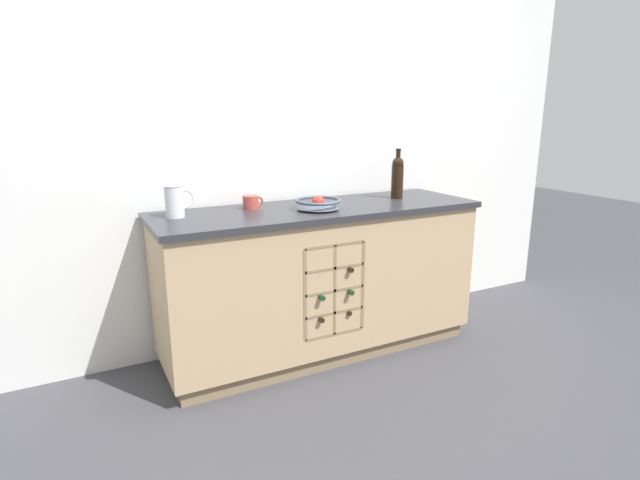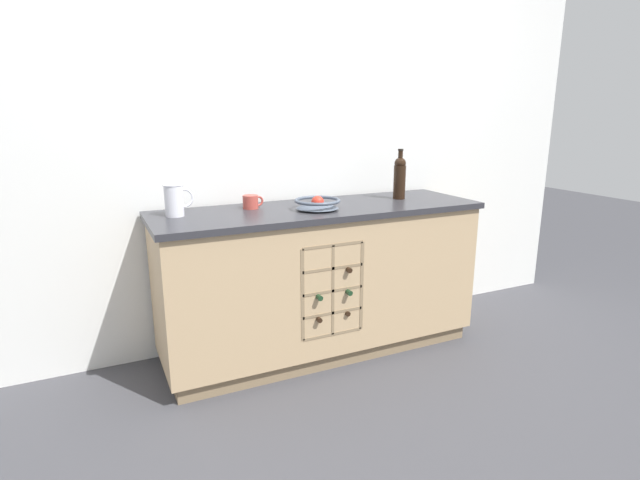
% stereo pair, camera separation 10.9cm
% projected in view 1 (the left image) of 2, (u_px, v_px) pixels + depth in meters
% --- Properties ---
extents(ground_plane, '(14.00, 14.00, 0.00)m').
position_uv_depth(ground_plane, '(320.00, 349.00, 3.11)').
color(ground_plane, '#424247').
extents(back_wall, '(4.40, 0.06, 2.55)m').
position_uv_depth(back_wall, '(294.00, 138.00, 3.10)').
color(back_wall, white).
rests_on(back_wall, ground_plane).
extents(kitchen_island, '(1.92, 0.62, 0.90)m').
position_uv_depth(kitchen_island, '(320.00, 280.00, 2.99)').
color(kitchen_island, '#8B7354').
rests_on(kitchen_island, ground_plane).
extents(fruit_bowl, '(0.26, 0.26, 0.08)m').
position_uv_depth(fruit_bowl, '(318.00, 203.00, 2.79)').
color(fruit_bowl, '#4C5666').
rests_on(fruit_bowl, kitchen_island).
extents(white_pitcher, '(0.15, 0.10, 0.17)m').
position_uv_depth(white_pitcher, '(175.00, 200.00, 2.58)').
color(white_pitcher, white).
rests_on(white_pitcher, kitchen_island).
extents(ceramic_mug, '(0.12, 0.09, 0.08)m').
position_uv_depth(ceramic_mug, '(251.00, 202.00, 2.81)').
color(ceramic_mug, '#B7473D').
rests_on(ceramic_mug, kitchen_island).
extents(standing_wine_bottle, '(0.08, 0.08, 0.31)m').
position_uv_depth(standing_wine_bottle, '(397.00, 176.00, 3.14)').
color(standing_wine_bottle, black).
rests_on(standing_wine_bottle, kitchen_island).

